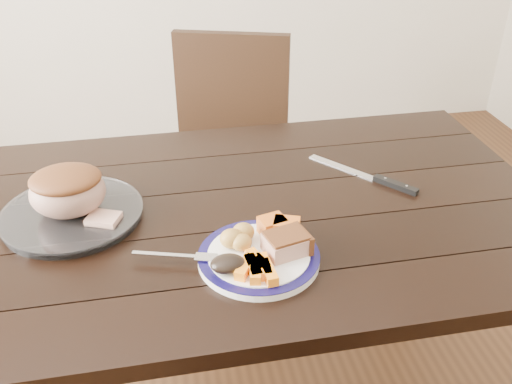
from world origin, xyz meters
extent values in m
cube|color=black|center=(0.00, 0.00, 0.73)|extent=(1.61, 0.91, 0.04)
cube|color=black|center=(0.72, 0.37, 0.35)|extent=(0.07, 0.07, 0.71)
cube|color=black|center=(0.09, 0.65, 0.45)|extent=(0.53, 0.53, 0.04)
cube|color=black|center=(0.15, 0.84, 0.70)|extent=(0.41, 0.16, 0.46)
cube|color=black|center=(0.32, 0.77, 0.21)|extent=(0.04, 0.04, 0.43)
cube|color=black|center=(0.21, 0.42, 0.21)|extent=(0.04, 0.04, 0.43)
cube|color=black|center=(-0.03, 0.88, 0.21)|extent=(0.04, 0.04, 0.43)
cube|color=black|center=(-0.13, 0.53, 0.21)|extent=(0.04, 0.04, 0.43)
cylinder|color=white|center=(0.05, -0.21, 0.76)|extent=(0.25, 0.25, 0.02)
torus|color=#0F0B39|center=(0.05, -0.21, 0.77)|extent=(0.25, 0.25, 0.02)
cylinder|color=white|center=(-0.35, 0.02, 0.76)|extent=(0.32, 0.32, 0.02)
cube|color=tan|center=(0.11, -0.22, 0.79)|extent=(0.10, 0.09, 0.04)
ellipsoid|color=gold|center=(0.03, -0.16, 0.79)|extent=(0.05, 0.04, 0.04)
ellipsoid|color=gold|center=(0.00, -0.18, 0.79)|extent=(0.05, 0.04, 0.04)
ellipsoid|color=gold|center=(0.02, -0.19, 0.79)|extent=(0.04, 0.04, 0.04)
cube|color=orange|center=(0.03, -0.27, 0.78)|extent=(0.03, 0.07, 0.02)
cube|color=orange|center=(0.01, -0.26, 0.78)|extent=(0.05, 0.07, 0.02)
cube|color=orange|center=(0.03, -0.28, 0.78)|extent=(0.04, 0.07, 0.02)
cube|color=orange|center=(0.04, -0.25, 0.78)|extent=(0.04, 0.07, 0.02)
cube|color=orange|center=(0.05, -0.29, 0.78)|extent=(0.03, 0.07, 0.02)
cube|color=orange|center=(0.05, -0.27, 0.78)|extent=(0.02, 0.07, 0.02)
cube|color=orange|center=(0.09, -0.15, 0.79)|extent=(0.06, 0.06, 0.04)
cube|color=orange|center=(0.12, -0.16, 0.79)|extent=(0.07, 0.06, 0.04)
ellipsoid|color=black|center=(-0.02, -0.25, 0.79)|extent=(0.07, 0.05, 0.03)
cube|color=silver|center=(-0.14, -0.18, 0.77)|extent=(0.14, 0.05, 0.00)
cube|color=silver|center=(-0.06, -0.21, 0.77)|extent=(0.05, 0.04, 0.00)
ellipsoid|color=#A57665|center=(-0.35, 0.02, 0.82)|extent=(0.17, 0.15, 0.11)
cube|color=tan|center=(-0.27, -0.03, 0.78)|extent=(0.09, 0.08, 0.02)
cube|color=silver|center=(0.35, 0.14, 0.75)|extent=(0.14, 0.17, 0.00)
cube|color=black|center=(0.45, 0.02, 0.76)|extent=(0.09, 0.11, 0.01)
camera|label=1|loc=(-0.13, -1.14, 1.50)|focal=40.00mm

